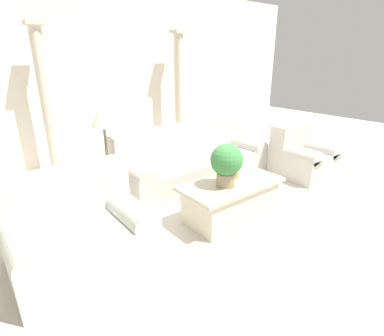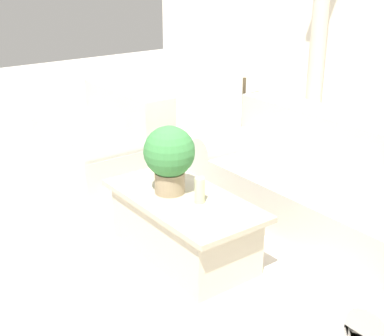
{
  "view_description": "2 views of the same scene",
  "coord_description": "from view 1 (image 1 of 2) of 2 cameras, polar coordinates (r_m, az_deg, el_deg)",
  "views": [
    {
      "loc": [
        -2.31,
        -2.67,
        1.91
      ],
      "look_at": [
        -0.07,
        0.18,
        0.57
      ],
      "focal_mm": 28.0,
      "sensor_mm": 36.0,
      "label": 1
    },
    {
      "loc": [
        3.03,
        -2.39,
        2.13
      ],
      "look_at": [
        0.05,
        -0.17,
        0.65
      ],
      "focal_mm": 50.0,
      "sensor_mm": 36.0,
      "label": 2
    }
  ],
  "objects": [
    {
      "name": "potted_plant",
      "position": [
        3.47,
        6.57,
        1.06
      ],
      "size": [
        0.38,
        0.38,
        0.51
      ],
      "color": "#937F60",
      "rests_on": "coffee_table"
    },
    {
      "name": "sofa_long",
      "position": [
        4.85,
        -0.27,
        1.44
      ],
      "size": [
        2.49,
        0.98,
        0.88
      ],
      "color": "#B7B2A8",
      "rests_on": "ground_plane"
    },
    {
      "name": "column_right",
      "position": [
        6.46,
        -2.49,
        14.29
      ],
      "size": [
        0.26,
        0.26,
        2.42
      ],
      "color": "beige",
      "rests_on": "ground_plane"
    },
    {
      "name": "armchair",
      "position": [
        5.43,
        20.07,
        2.31
      ],
      "size": [
        0.86,
        0.84,
        0.85
      ],
      "color": "#B7B2A8",
      "rests_on": "ground_plane"
    },
    {
      "name": "loveseat",
      "position": [
        3.17,
        -21.12,
        -10.65
      ],
      "size": [
        1.25,
        0.98,
        0.88
      ],
      "color": "#BABBAF",
      "rests_on": "ground_plane"
    },
    {
      "name": "pillar_candle",
      "position": [
        3.77,
        8.68,
        -0.66
      ],
      "size": [
        0.07,
        0.07,
        0.19
      ],
      "color": "beige",
      "rests_on": "coffee_table"
    },
    {
      "name": "ground_plane",
      "position": [
        4.02,
        2.44,
        -8.16
      ],
      "size": [
        16.0,
        16.0,
        0.0
      ],
      "primitive_type": "plane",
      "color": "beige"
    },
    {
      "name": "floor_lamp",
      "position": [
        4.14,
        -16.51,
        8.31
      ],
      "size": [
        0.34,
        0.34,
        1.36
      ],
      "color": "brown",
      "rests_on": "ground_plane"
    },
    {
      "name": "wall_back",
      "position": [
        6.1,
        -16.53,
        16.59
      ],
      "size": [
        10.0,
        0.06,
        3.2
      ],
      "color": "silver",
      "rests_on": "ground_plane"
    },
    {
      "name": "coffee_table",
      "position": [
        3.78,
        7.38,
        -6.02
      ],
      "size": [
        1.29,
        0.65,
        0.48
      ],
      "color": "beige",
      "rests_on": "ground_plane"
    },
    {
      "name": "column_left",
      "position": [
        5.38,
        -25.93,
        11.11
      ],
      "size": [
        0.26,
        0.26,
        2.42
      ],
      "color": "beige",
      "rests_on": "ground_plane"
    }
  ]
}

